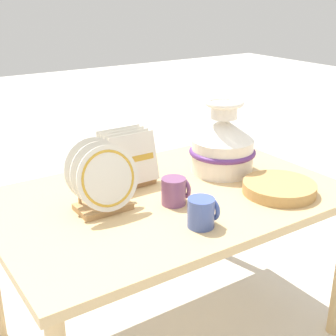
{
  "coord_description": "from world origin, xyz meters",
  "views": [
    {
      "loc": [
        -0.93,
        -1.4,
        1.44
      ],
      "look_at": [
        0.0,
        0.0,
        0.79
      ],
      "focal_mm": 50.0,
      "sensor_mm": 36.0,
      "label": 1
    }
  ],
  "objects_px": {
    "ceramic_vase": "(223,143)",
    "mug_plum_glaze": "(175,191)",
    "dish_rack_square_plates": "(128,164)",
    "mug_cobalt_glaze": "(202,212)",
    "wicker_charger_stack": "(279,188)",
    "dish_rack_round_plates": "(103,183)"
  },
  "relations": [
    {
      "from": "dish_rack_round_plates",
      "to": "mug_cobalt_glaze",
      "type": "distance_m",
      "value": 0.37
    },
    {
      "from": "ceramic_vase",
      "to": "dish_rack_round_plates",
      "type": "height_order",
      "value": "ceramic_vase"
    },
    {
      "from": "mug_cobalt_glaze",
      "to": "mug_plum_glaze",
      "type": "bearing_deg",
      "value": 82.99
    },
    {
      "from": "ceramic_vase",
      "to": "mug_plum_glaze",
      "type": "bearing_deg",
      "value": -156.32
    },
    {
      "from": "dish_rack_square_plates",
      "to": "mug_plum_glaze",
      "type": "xyz_separation_m",
      "value": [
        0.05,
        -0.27,
        -0.04
      ]
    },
    {
      "from": "ceramic_vase",
      "to": "dish_rack_round_plates",
      "type": "xyz_separation_m",
      "value": [
        -0.61,
        -0.06,
        -0.02
      ]
    },
    {
      "from": "dish_rack_square_plates",
      "to": "mug_cobalt_glaze",
      "type": "distance_m",
      "value": 0.47
    },
    {
      "from": "wicker_charger_stack",
      "to": "mug_cobalt_glaze",
      "type": "distance_m",
      "value": 0.42
    },
    {
      "from": "dish_rack_square_plates",
      "to": "mug_plum_glaze",
      "type": "relative_size",
      "value": 2.16
    },
    {
      "from": "wicker_charger_stack",
      "to": "mug_cobalt_glaze",
      "type": "xyz_separation_m",
      "value": [
        -0.42,
        -0.05,
        0.03
      ]
    },
    {
      "from": "ceramic_vase",
      "to": "mug_plum_glaze",
      "type": "distance_m",
      "value": 0.4
    },
    {
      "from": "dish_rack_round_plates",
      "to": "dish_rack_square_plates",
      "type": "relative_size",
      "value": 1.15
    },
    {
      "from": "dish_rack_square_plates",
      "to": "mug_cobalt_glaze",
      "type": "xyz_separation_m",
      "value": [
        0.02,
        -0.46,
        -0.04
      ]
    },
    {
      "from": "dish_rack_square_plates",
      "to": "mug_plum_glaze",
      "type": "height_order",
      "value": "dish_rack_square_plates"
    },
    {
      "from": "dish_rack_round_plates",
      "to": "mug_plum_glaze",
      "type": "bearing_deg",
      "value": -20.97
    },
    {
      "from": "ceramic_vase",
      "to": "mug_plum_glaze",
      "type": "height_order",
      "value": "ceramic_vase"
    },
    {
      "from": "ceramic_vase",
      "to": "mug_plum_glaze",
      "type": "relative_size",
      "value": 3.12
    },
    {
      "from": "dish_rack_round_plates",
      "to": "wicker_charger_stack",
      "type": "distance_m",
      "value": 0.69
    },
    {
      "from": "dish_rack_round_plates",
      "to": "dish_rack_square_plates",
      "type": "bearing_deg",
      "value": 40.81
    },
    {
      "from": "ceramic_vase",
      "to": "wicker_charger_stack",
      "type": "bearing_deg",
      "value": -83.31
    },
    {
      "from": "dish_rack_square_plates",
      "to": "mug_cobalt_glaze",
      "type": "relative_size",
      "value": 2.16
    },
    {
      "from": "dish_rack_round_plates",
      "to": "wicker_charger_stack",
      "type": "relative_size",
      "value": 0.89
    }
  ]
}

